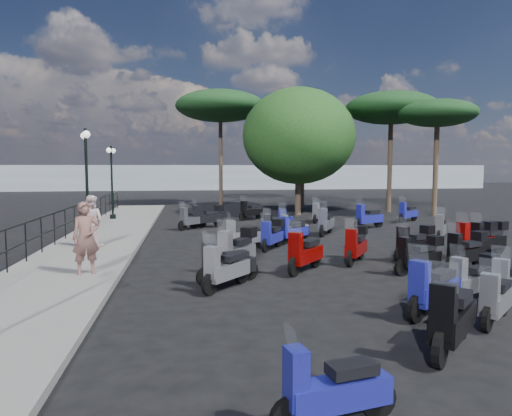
{
  "coord_description": "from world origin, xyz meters",
  "views": [
    {
      "loc": [
        -3.27,
        -13.97,
        2.78
      ],
      "look_at": [
        -0.73,
        3.39,
        1.2
      ],
      "focal_mm": 32.0,
      "sensor_mm": 36.0,
      "label": 1
    }
  ],
  "objects": [
    {
      "name": "scooter_9",
      "position": [
        0.46,
        2.19,
        0.44
      ],
      "size": [
        1.35,
        1.05,
        1.28
      ],
      "rotation": [
        0.0,
        0.0,
        2.21
      ],
      "color": "black",
      "rests_on": "ground"
    },
    {
      "name": "ground",
      "position": [
        0.0,
        0.0,
        0.0
      ],
      "size": [
        120.0,
        120.0,
        0.0
      ],
      "primitive_type": "plane",
      "color": "black",
      "rests_on": "ground"
    },
    {
      "name": "scooter_15",
      "position": [
        -0.52,
        1.03,
        0.49
      ],
      "size": [
        1.01,
        1.44,
        1.29
      ],
      "rotation": [
        0.0,
        0.0,
        2.58
      ],
      "color": "black",
      "rests_on": "ground"
    },
    {
      "name": "scooter_31",
      "position": [
        3.36,
        -1.35,
        0.5
      ],
      "size": [
        1.56,
        0.92,
        1.33
      ],
      "rotation": [
        0.0,
        0.0,
        2.01
      ],
      "color": "black",
      "rests_on": "ground"
    },
    {
      "name": "scooter_10",
      "position": [
        0.71,
        3.29,
        0.42
      ],
      "size": [
        1.41,
        0.8,
        1.2
      ],
      "rotation": [
        0.0,
        0.0,
        2.01
      ],
      "color": "black",
      "rests_on": "ground"
    },
    {
      "name": "scooter_12",
      "position": [
        0.58,
        -7.85,
        0.52
      ],
      "size": [
        1.39,
        1.42,
        1.49
      ],
      "rotation": [
        0.0,
        0.0,
        2.37
      ],
      "color": "black",
      "rests_on": "ground"
    },
    {
      "name": "pine_2",
      "position": [
        -0.97,
        19.52,
        7.15
      ],
      "size": [
        6.47,
        6.47,
        8.3
      ],
      "color": "#38281E",
      "rests_on": "ground"
    },
    {
      "name": "scooter_0",
      "position": [
        -1.79,
        -9.49,
        0.41
      ],
      "size": [
        1.49,
        0.55,
        1.19
      ],
      "rotation": [
        0.0,
        0.0,
        1.77
      ],
      "color": "black",
      "rests_on": "ground"
    },
    {
      "name": "pine_0",
      "position": [
        4.37,
        16.34,
        6.54
      ],
      "size": [
        5.36,
        5.36,
        7.51
      ],
      "color": "#38281E",
      "rests_on": "ground"
    },
    {
      "name": "scooter_19",
      "position": [
        2.51,
        -5.48,
        0.47
      ],
      "size": [
        1.47,
        0.84,
        1.25
      ],
      "rotation": [
        0.0,
        0.0,
        1.99
      ],
      "color": "black",
      "rests_on": "ground"
    },
    {
      "name": "scooter_27",
      "position": [
        6.1,
        1.9,
        0.46
      ],
      "size": [
        1.05,
        1.42,
        1.32
      ],
      "rotation": [
        0.0,
        0.0,
        2.53
      ],
      "color": "black",
      "rests_on": "ground"
    },
    {
      "name": "scooter_14",
      "position": [
        1.5,
        -1.46,
        0.51
      ],
      "size": [
        1.11,
        1.47,
        1.35
      ],
      "rotation": [
        0.0,
        0.0,
        2.53
      ],
      "color": "black",
      "rests_on": "ground"
    },
    {
      "name": "scooter_18",
      "position": [
        3.09,
        -5.68,
        0.44
      ],
      "size": [
        1.25,
        1.11,
        1.26
      ],
      "rotation": [
        0.0,
        0.0,
        2.29
      ],
      "color": "black",
      "rests_on": "ground"
    },
    {
      "name": "lamp_post_2",
      "position": [
        -7.16,
        10.0,
        2.25
      ],
      "size": [
        0.33,
        1.09,
        3.69
      ],
      "rotation": [
        0.0,
        0.0,
        -0.08
      ],
      "color": "black",
      "rests_on": "sidewalk"
    },
    {
      "name": "railing",
      "position": [
        -7.8,
        2.8,
        0.9
      ],
      "size": [
        0.04,
        26.04,
        1.1
      ],
      "color": "black",
      "rests_on": "sidewalk"
    },
    {
      "name": "scooter_3",
      "position": [
        -1.47,
        1.11,
        0.45
      ],
      "size": [
        1.6,
        0.69,
        1.3
      ],
      "rotation": [
        0.0,
        0.0,
        1.85
      ],
      "color": "black",
      "rests_on": "ground"
    },
    {
      "name": "lamp_post_1",
      "position": [
        -7.32,
        5.04,
        2.52
      ],
      "size": [
        0.57,
        1.18,
        4.15
      ],
      "rotation": [
        0.0,
        0.0,
        0.3
      ],
      "color": "black",
      "rests_on": "sidewalk"
    },
    {
      "name": "scooter_28",
      "position": [
        4.72,
        5.54,
        0.49
      ],
      "size": [
        1.67,
        0.93,
        1.42
      ],
      "rotation": [
        0.0,
        0.0,
        2.0
      ],
      "color": "black",
      "rests_on": "ground"
    },
    {
      "name": "broadleaf_tree",
      "position": [
        2.97,
        11.79,
        4.54
      ],
      "size": [
        6.48,
        6.48,
        7.29
      ],
      "color": "#38281E",
      "rests_on": "ground"
    },
    {
      "name": "scooter_13",
      "position": [
        2.65,
        -2.98,
        0.48
      ],
      "size": [
        1.54,
        0.74,
        1.27
      ],
      "rotation": [
        0.0,
        0.0,
        1.89
      ],
      "color": "black",
      "rests_on": "ground"
    },
    {
      "name": "scooter_2",
      "position": [
        -2.02,
        -1.9,
        0.55
      ],
      "size": [
        1.24,
        1.55,
        1.45
      ],
      "rotation": [
        0.0,
        0.0,
        2.5
      ],
      "color": "black",
      "rests_on": "ground"
    },
    {
      "name": "scooter_6",
      "position": [
        1.21,
        -6.19,
        0.49
      ],
      "size": [
        1.55,
        1.09,
        1.42
      ],
      "rotation": [
        0.0,
        0.0,
        2.15
      ],
      "color": "black",
      "rests_on": "ground"
    },
    {
      "name": "scooter_26",
      "position": [
        5.94,
        -1.09,
        0.53
      ],
      "size": [
        1.67,
        0.89,
        1.4
      ],
      "rotation": [
        0.0,
        0.0,
        1.95
      ],
      "color": "black",
      "rests_on": "ground"
    },
    {
      "name": "pedestrian_far",
      "position": [
        -6.51,
        1.68,
        1.0
      ],
      "size": [
        0.98,
        0.86,
        1.71
      ],
      "primitive_type": "imported",
      "rotation": [
        0.0,
        0.0,
        2.84
      ],
      "color": "silver",
      "rests_on": "sidewalk"
    },
    {
      "name": "scooter_7",
      "position": [
        -2.48,
        -3.8,
        0.47
      ],
      "size": [
        1.2,
        1.33,
        1.35
      ],
      "rotation": [
        0.0,
        0.0,
        2.41
      ],
      "color": "black",
      "rests_on": "ground"
    },
    {
      "name": "scooter_20",
      "position": [
        4.11,
        -2.77,
        0.5
      ],
      "size": [
        1.56,
        0.92,
        1.33
      ],
      "rotation": [
        0.0,
        0.0,
        2.01
      ],
      "color": "black",
      "rests_on": "ground"
    },
    {
      "name": "scooter_22",
      "position": [
        2.23,
        3.88,
        0.5
      ],
      "size": [
        1.06,
        1.61,
        1.44
      ],
      "rotation": [
        0.0,
        0.0,
        2.6
      ],
      "color": "black",
      "rests_on": "ground"
    },
    {
      "name": "pine_1",
      "position": [
        8.97,
        12.71,
        6.33
      ],
      "size": [
        5.57,
        5.57,
        7.33
      ],
      "color": "#38281E",
      "rests_on": "ground"
    },
    {
      "name": "scooter_23",
      "position": [
        3.2,
        8.17,
        0.49
      ],
      "size": [
        1.08,
        1.4,
        1.29
      ],
      "rotation": [
        0.0,
        0.0,
        2.52
      ],
      "color": "black",
      "rests_on": "ground"
    },
    {
      "name": "scooter_11",
      "position": [
        -0.1,
        9.6,
        0.46
      ],
      "size": [
        1.41,
        1.05,
        1.32
      ],
      "rotation": [
        0.0,
        0.0,
        2.18
      ],
      "color": "black",
      "rests_on": "ground"
    },
    {
      "name": "distant_hills",
      "position": [
        0.0,
        45.0,
        1.5
      ],
      "size": [
        70.0,
        8.0,
        3.0
      ],
      "primitive_type": "cube",
      "color": "gray",
      "rests_on": "ground"
    },
    {
      "name": "scooter_4",
      "position": [
        -3.19,
        6.4,
        0.45
      ],
      "size": [
        1.26,
        1.15,
        1.28
      ],
      "rotation": [
        0.0,
        0.0,
        2.31
      ],
      "color": "black",
      "rests_on": "ground"
    },
    {
      "name": "woman",
      "position": [
        -5.8,
        -2.39,
        1.04
      ],
      "size": [
        0.76,
        0.64,
        1.79
      ],
      "primitive_type": "imported",
      "rotation": [
        0.0,
        0.0,
        0.37
      ],
      "color": "brown",
      "rests_on": "sidewalk"
    },
    {
      "name": "scooter_16",
      "position": [
        -0.02,
        3.71,
        0.42
      ],
      "size": [
        0.97,
        1.27,
        1.2
      ],
      "rotation": [
        0.0,
        0.0,
        2.51
      ],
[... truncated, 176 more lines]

